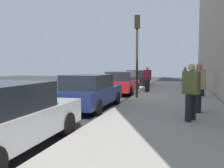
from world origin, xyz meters
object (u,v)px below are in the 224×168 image
object	(u,v)px
pedestrian_tan_coat	(199,86)
parked_car_navy	(89,92)
parked_car_black	(137,78)
rolling_suitcase	(183,80)
pedestrian_burgundy_coat	(147,78)
pedestrian_olive_coat	(191,90)
parked_car_red	(122,83)
parked_car_silver	(1,118)
pedestrian_blue_coat	(200,79)
pedestrian_grey_coat	(185,74)
traffic_light_pole	(137,42)

from	to	relation	value
pedestrian_tan_coat	parked_car_navy	bearing A→B (deg)	85.45
parked_car_black	rolling_suitcase	distance (m)	5.98
pedestrian_burgundy_coat	pedestrian_olive_coat	bearing A→B (deg)	-163.90
pedestrian_olive_coat	parked_car_navy	bearing A→B (deg)	63.86
rolling_suitcase	parked_car_red	bearing A→B (deg)	158.95
parked_car_navy	pedestrian_tan_coat	distance (m)	4.53
parked_car_black	rolling_suitcase	bearing A→B (deg)	-42.39
pedestrian_tan_coat	parked_car_red	bearing A→B (deg)	34.42
pedestrian_olive_coat	pedestrian_burgundy_coat	xyz separation A→B (m)	(8.56, 2.47, -0.05)
parked_car_silver	parked_car_black	bearing A→B (deg)	0.25
parked_car_red	pedestrian_blue_coat	bearing A→B (deg)	-104.14
parked_car_silver	parked_car_red	distance (m)	11.98
pedestrian_olive_coat	pedestrian_burgundy_coat	world-z (taller)	pedestrian_olive_coat
pedestrian_burgundy_coat	rolling_suitcase	world-z (taller)	pedestrian_burgundy_coat
parked_car_silver	pedestrian_olive_coat	world-z (taller)	pedestrian_olive_coat
parked_car_navy	parked_car_red	distance (m)	6.22
parked_car_navy	pedestrian_olive_coat	distance (m)	4.65
parked_car_navy	pedestrian_burgundy_coat	world-z (taller)	pedestrian_burgundy_coat
pedestrian_blue_coat	pedestrian_grey_coat	world-z (taller)	pedestrian_blue_coat
parked_car_red	traffic_light_pole	size ratio (longest dim) A/B	1.01
pedestrian_grey_coat	traffic_light_pole	distance (m)	13.49
pedestrian_burgundy_coat	pedestrian_grey_coat	distance (m)	10.21
pedestrian_tan_coat	pedestrian_burgundy_coat	distance (m)	7.43
parked_car_silver	pedestrian_blue_coat	distance (m)	11.76
pedestrian_grey_coat	pedestrian_blue_coat	bearing A→B (deg)	-176.85
rolling_suitcase	pedestrian_olive_coat	bearing A→B (deg)	-179.73
parked_car_black	pedestrian_blue_coat	world-z (taller)	pedestrian_blue_coat
parked_car_navy	parked_car_red	world-z (taller)	same
parked_car_red	rolling_suitcase	xyz separation A→B (m)	(10.60, -4.08, -0.32)
rolling_suitcase	traffic_light_pole	bearing A→B (deg)	169.27
pedestrian_olive_coat	pedestrian_grey_coat	distance (m)	18.44
parked_car_navy	pedestrian_grey_coat	size ratio (longest dim) A/B	2.82
parked_car_silver	pedestrian_grey_coat	xyz separation A→B (m)	(22.16, -4.14, 0.29)
parked_car_silver	parked_car_navy	xyz separation A→B (m)	(5.76, 0.13, 0.00)
parked_car_silver	pedestrian_burgundy_coat	size ratio (longest dim) A/B	2.78
parked_car_silver	parked_car_red	xyz separation A→B (m)	(11.98, 0.13, -0.00)
pedestrian_burgundy_coat	traffic_light_pole	bearing A→B (deg)	176.98
parked_car_red	pedestrian_blue_coat	world-z (taller)	pedestrian_blue_coat
pedestrian_blue_coat	parked_car_silver	bearing A→B (deg)	156.08
parked_car_navy	traffic_light_pole	xyz separation A→B (m)	(3.36, -1.53, 2.40)
parked_car_red	pedestrian_grey_coat	distance (m)	11.04
parked_car_black	pedestrian_burgundy_coat	size ratio (longest dim) A/B	2.72
pedestrian_burgundy_coat	parked_car_red	bearing A→B (deg)	100.07
parked_car_black	rolling_suitcase	xyz separation A→B (m)	(4.41, -4.03, -0.32)
pedestrian_olive_coat	pedestrian_blue_coat	distance (m)	7.07
pedestrian_olive_coat	pedestrian_blue_coat	world-z (taller)	pedestrian_olive_coat
parked_car_black	rolling_suitcase	world-z (taller)	parked_car_black
pedestrian_burgundy_coat	rolling_suitcase	bearing A→B (deg)	-13.03
parked_car_black	pedestrian_tan_coat	size ratio (longest dim) A/B	2.52
parked_car_silver	traffic_light_pole	bearing A→B (deg)	-8.72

